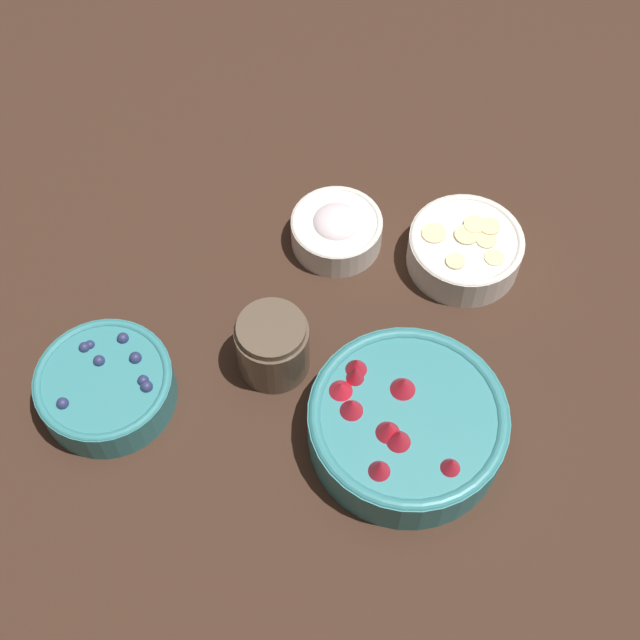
% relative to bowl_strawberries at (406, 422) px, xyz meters
% --- Properties ---
extents(ground_plane, '(4.00, 4.00, 0.00)m').
position_rel_bowl_strawberries_xyz_m(ground_plane, '(0.19, -0.11, -0.04)').
color(ground_plane, '#382319').
extents(bowl_strawberries, '(0.23, 0.23, 0.09)m').
position_rel_bowl_strawberries_xyz_m(bowl_strawberries, '(0.00, 0.00, 0.00)').
color(bowl_strawberries, teal).
rests_on(bowl_strawberries, ground_plane).
extents(bowl_blueberries, '(0.16, 0.16, 0.06)m').
position_rel_bowl_strawberries_xyz_m(bowl_blueberries, '(0.35, -0.01, -0.01)').
color(bowl_blueberries, teal).
rests_on(bowl_blueberries, ground_plane).
extents(bowl_bananas, '(0.15, 0.15, 0.05)m').
position_rel_bowl_strawberries_xyz_m(bowl_bananas, '(-0.06, -0.26, -0.01)').
color(bowl_bananas, silver).
rests_on(bowl_bananas, ground_plane).
extents(bowl_cream, '(0.12, 0.12, 0.06)m').
position_rel_bowl_strawberries_xyz_m(bowl_cream, '(0.11, -0.27, -0.01)').
color(bowl_cream, silver).
rests_on(bowl_cream, ground_plane).
extents(jar_chocolate, '(0.09, 0.09, 0.09)m').
position_rel_bowl_strawberries_xyz_m(jar_chocolate, '(0.17, -0.08, 0.00)').
color(jar_chocolate, brown).
rests_on(jar_chocolate, ground_plane).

